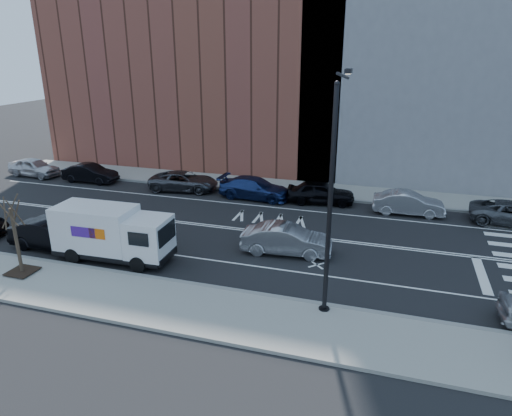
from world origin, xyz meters
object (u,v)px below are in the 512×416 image
Objects in this scene: driving_sedan at (286,239)px; fedex_van at (112,233)px; far_parked_b at (90,173)px; far_parked_a at (34,167)px.

fedex_van is at bearing 106.47° from driving_sedan.
far_parked_b is 0.94× the size of driving_sedan.
driving_sedan is at bearing 19.93° from fedex_van.
fedex_van is at bearing -140.48° from far_parked_b.
fedex_van is 19.19m from far_parked_a.
fedex_van reaches higher than driving_sedan.
driving_sedan is at bearing -105.91° from far_parked_a.
far_parked_a is 1.02× the size of far_parked_b.
driving_sedan reaches higher than far_parked_b.
fedex_van is 1.38× the size of far_parked_b.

